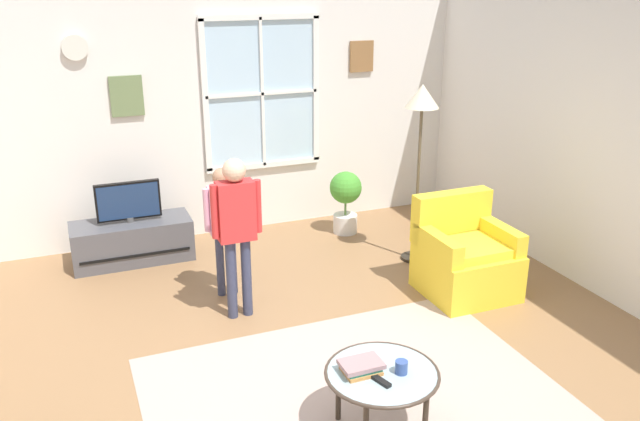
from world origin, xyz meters
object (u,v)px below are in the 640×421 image
object	(u,v)px
tv_stand	(132,241)
person_pink_shirt	(224,217)
book_stack	(361,367)
remote_near_books	(381,381)
floor_lamp	(421,115)
person_red_shirt	(236,220)
coffee_table	(382,376)
armchair	(465,258)
cup	(401,367)
potted_plant_by_window	(346,197)
television	(128,201)

from	to	relation	value
tv_stand	person_pink_shirt	size ratio (longest dim) A/B	0.98
book_stack	remote_near_books	bearing A→B (deg)	-66.17
book_stack	floor_lamp	bearing A→B (deg)	53.25
tv_stand	person_red_shirt	distance (m)	1.78
person_pink_shirt	tv_stand	bearing A→B (deg)	122.99
person_pink_shirt	floor_lamp	distance (m)	2.08
person_red_shirt	coffee_table	bearing A→B (deg)	-76.67
person_red_shirt	person_pink_shirt	xyz separation A→B (m)	(0.00, 0.43, -0.12)
coffee_table	person_red_shirt	distance (m)	1.88
book_stack	remote_near_books	world-z (taller)	book_stack
tv_stand	armchair	size ratio (longest dim) A/B	1.33
tv_stand	cup	bearing A→B (deg)	-69.91
person_red_shirt	floor_lamp	size ratio (longest dim) A/B	0.78
coffee_table	remote_near_books	xyz separation A→B (m)	(-0.06, -0.10, 0.04)
floor_lamp	tv_stand	bearing A→B (deg)	158.81
armchair	floor_lamp	bearing A→B (deg)	93.70
tv_stand	coffee_table	size ratio (longest dim) A/B	1.62
person_red_shirt	floor_lamp	bearing A→B (deg)	13.85
armchair	book_stack	xyz separation A→B (m)	(-1.70, -1.41, 0.14)
cup	floor_lamp	xyz separation A→B (m)	(1.42, 2.31, 1.01)
armchair	person_red_shirt	xyz separation A→B (m)	(-2.00, 0.31, 0.54)
person_red_shirt	person_pink_shirt	size ratio (longest dim) A/B	1.16
remote_near_books	potted_plant_by_window	distance (m)	3.50
remote_near_books	person_red_shirt	xyz separation A→B (m)	(-0.36, 1.87, 0.42)
book_stack	remote_near_books	size ratio (longest dim) A/B	1.84
coffee_table	person_pink_shirt	xyz separation A→B (m)	(-0.42, 2.21, 0.34)
remote_near_books	person_red_shirt	world-z (taller)	person_red_shirt
person_pink_shirt	floor_lamp	size ratio (longest dim) A/B	0.67
coffee_table	book_stack	size ratio (longest dim) A/B	2.78
armchair	person_red_shirt	size ratio (longest dim) A/B	0.63
coffee_table	person_pink_shirt	world-z (taller)	person_pink_shirt
coffee_table	person_pink_shirt	distance (m)	2.27
book_stack	potted_plant_by_window	world-z (taller)	potted_plant_by_window
armchair	cup	xyz separation A→B (m)	(-1.47, -1.51, 0.15)
television	person_pink_shirt	xyz separation A→B (m)	(0.69, -1.07, 0.11)
cup	television	bearing A→B (deg)	110.11
potted_plant_by_window	tv_stand	bearing A→B (deg)	177.60
book_stack	tv_stand	bearing A→B (deg)	107.11
armchair	cup	size ratio (longest dim) A/B	10.47
coffee_table	cup	xyz separation A→B (m)	(0.10, -0.05, 0.07)
potted_plant_by_window	person_red_shirt	bearing A→B (deg)	-138.56
armchair	remote_near_books	size ratio (longest dim) A/B	6.21
book_stack	potted_plant_by_window	size ratio (longest dim) A/B	0.37
potted_plant_by_window	television	bearing A→B (deg)	177.67
television	coffee_table	xyz separation A→B (m)	(1.11, -3.28, -0.23)
book_stack	cup	size ratio (longest dim) A/B	3.10
television	floor_lamp	xyz separation A→B (m)	(2.64, -1.02, 0.85)
tv_stand	cup	xyz separation A→B (m)	(1.22, -3.33, 0.26)
tv_stand	cup	size ratio (longest dim) A/B	13.96
person_red_shirt	book_stack	bearing A→B (deg)	-80.14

